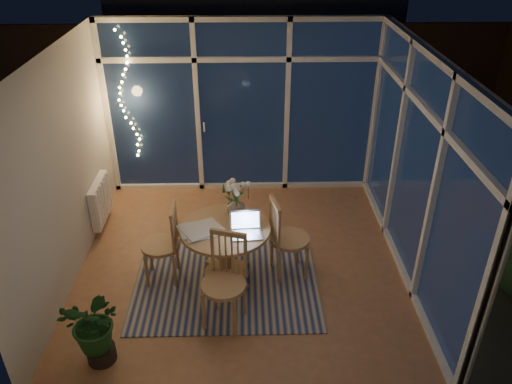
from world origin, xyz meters
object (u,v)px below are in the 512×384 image
laptop (246,225)px  potted_plant (97,331)px  chair_left (160,244)px  chair_front (224,283)px  chair_right (290,237)px  flower_vase (236,206)px  dining_table (226,253)px

laptop → potted_plant: size_ratio=0.46×
chair_left → chair_front: bearing=44.5°
chair_right → chair_left: bearing=80.2°
chair_left → potted_plant: chair_left is taller
chair_left → laptop: bearing=80.9°
chair_front → flower_vase: 1.08m
chair_right → potted_plant: (-1.93, -1.29, -0.15)m
chair_front → flower_vase: chair_front is taller
chair_front → chair_left: bearing=153.1°
dining_table → chair_front: (0.00, -0.75, 0.18)m
chair_left → chair_front: size_ratio=0.95×
chair_right → chair_front: (-0.74, -0.80, 0.00)m
laptop → potted_plant: laptop is taller
chair_front → laptop: bearing=85.6°
flower_vase → chair_front: bearing=-96.4°
flower_vase → chair_left: bearing=-161.1°
chair_left → chair_right: (1.50, 0.06, 0.02)m
dining_table → potted_plant: size_ratio=1.37×
chair_front → flower_vase: (0.12, 1.03, 0.28)m
dining_table → chair_right: size_ratio=0.99×
dining_table → chair_right: (0.75, 0.05, 0.17)m
chair_left → chair_front: (0.75, -0.73, 0.02)m
chair_left → chair_front: chair_front is taller
potted_plant → dining_table: bearing=46.2°
flower_vase → chair_right: bearing=-20.4°
laptop → flower_vase: bearing=101.4°
chair_right → flower_vase: size_ratio=5.02×
dining_table → chair_right: chair_right is taller
chair_left → chair_right: chair_right is taller
flower_vase → potted_plant: bearing=-130.7°
chair_right → potted_plant: 2.33m
chair_front → potted_plant: (-1.19, -0.49, -0.15)m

